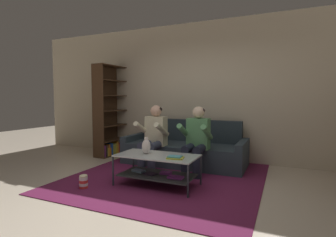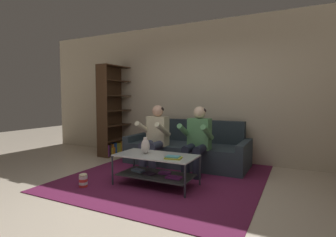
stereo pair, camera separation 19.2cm
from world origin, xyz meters
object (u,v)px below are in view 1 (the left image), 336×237
at_px(couch, 185,150).
at_px(person_seated_left, 153,135).
at_px(coffee_table, 157,166).
at_px(popcorn_tub, 84,181).
at_px(bookshelf, 111,118).
at_px(person_seated_right, 196,137).
at_px(book_stack, 175,157).
at_px(vase, 146,146).

bearing_deg(couch, person_seated_left, -126.39).
height_order(coffee_table, popcorn_tub, coffee_table).
distance_m(couch, coffee_table, 1.41).
bearing_deg(couch, bookshelf, 174.14).
bearing_deg(couch, person_seated_right, -53.65).
xyz_separation_m(couch, book_stack, (0.41, -1.51, 0.20)).
distance_m(book_stack, bookshelf, 2.90).
relative_size(person_seated_right, coffee_table, 0.97).
xyz_separation_m(person_seated_left, coffee_table, (0.49, -0.84, -0.33)).
bearing_deg(coffee_table, person_seated_left, 120.36).
height_order(vase, bookshelf, bookshelf).
height_order(book_stack, popcorn_tub, book_stack).
bearing_deg(person_seated_left, book_stack, -48.97).
height_order(couch, popcorn_tub, couch).
bearing_deg(book_stack, vase, 167.73).
xyz_separation_m(person_seated_right, vase, (-0.52, -0.83, -0.05)).
bearing_deg(book_stack, person_seated_right, 89.78).
height_order(book_stack, bookshelf, bookshelf).
bearing_deg(vase, popcorn_tub, -142.80).
distance_m(person_seated_right, bookshelf, 2.45).
bearing_deg(person_seated_right, couch, 126.35).
xyz_separation_m(couch, bookshelf, (-1.91, 0.20, 0.57)).
bearing_deg(person_seated_left, bookshelf, 153.14).
relative_size(vase, popcorn_tub, 1.20).
bearing_deg(popcorn_tub, coffee_table, 30.80).
distance_m(person_seated_left, popcorn_tub, 1.54).
xyz_separation_m(couch, coffee_table, (0.08, -1.40, 0.03)).
xyz_separation_m(coffee_table, book_stack, (0.33, -0.11, 0.18)).
height_order(person_seated_right, popcorn_tub, person_seated_right).
distance_m(person_seated_left, bookshelf, 1.69).
xyz_separation_m(person_seated_left, book_stack, (0.82, -0.95, -0.16)).
distance_m(couch, book_stack, 1.58).
bearing_deg(coffee_table, couch, 93.22).
xyz_separation_m(person_seated_left, person_seated_right, (0.83, -0.00, -0.00)).
height_order(couch, bookshelf, bookshelf).
relative_size(couch, coffee_table, 1.97).
bearing_deg(vase, couch, 85.55).
bearing_deg(person_seated_right, popcorn_tub, -132.06).
bearing_deg(person_seated_left, vase, -69.90).
bearing_deg(vase, person_seated_left, 110.10).
height_order(coffee_table, vase, vase).
distance_m(person_seated_right, popcorn_tub, 1.94).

